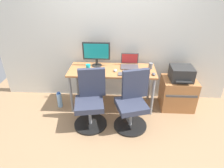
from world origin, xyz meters
TOP-DOWN VIEW (x-y plane):
  - ground_plane at (0.00, 0.00)m, footprint 5.28×5.28m
  - back_wall at (0.00, 0.38)m, footprint 4.40×0.04m
  - desk at (0.00, 0.00)m, footprint 1.51×0.59m
  - office_chair_left at (-0.32, -0.52)m, footprint 0.54×0.54m
  - office_chair_right at (0.35, -0.52)m, footprint 0.55×0.55m
  - side_cabinet at (1.20, 0.02)m, footprint 0.59×0.48m
  - printer at (1.20, 0.02)m, footprint 0.38×0.40m
  - water_bottle_on_floor at (-0.98, -0.10)m, footprint 0.09×0.09m
  - desktop_monitor at (-0.29, 0.16)m, footprint 0.48×0.18m
  - open_laptop at (0.31, 0.15)m, footprint 0.31×0.26m
  - keyboard_by_monitor at (-0.30, -0.17)m, footprint 0.34×0.12m
  - keyboard_by_laptop at (0.28, -0.19)m, footprint 0.34×0.12m
  - mouse_by_monitor at (0.69, -0.17)m, footprint 0.06×0.10m
  - mouse_by_laptop at (0.06, -0.07)m, footprint 0.06×0.10m
  - coffee_mug at (-0.42, -0.02)m, footprint 0.08×0.08m
  - pen_cup at (0.67, 0.07)m, footprint 0.07×0.07m
  - phone_near_monitor at (0.61, -0.06)m, footprint 0.07×0.14m

SIDE VIEW (x-z plane):
  - ground_plane at x=0.00m, z-range 0.00..0.00m
  - water_bottle_on_floor at x=-0.98m, z-range -0.01..0.30m
  - side_cabinet at x=1.20m, z-range 0.00..0.57m
  - office_chair_left at x=-0.32m, z-range -0.05..0.89m
  - office_chair_right at x=0.35m, z-range -0.05..0.89m
  - desk at x=0.00m, z-range 0.30..1.04m
  - printer at x=1.20m, z-range 0.57..0.81m
  - phone_near_monitor at x=0.61m, z-range 0.75..0.76m
  - keyboard_by_monitor at x=-0.30m, z-range 0.75..0.77m
  - keyboard_by_laptop at x=0.28m, z-range 0.75..0.77m
  - mouse_by_monitor at x=0.69m, z-range 0.75..0.78m
  - mouse_by_laptop at x=0.06m, z-range 0.75..0.78m
  - coffee_mug at x=-0.42m, z-range 0.75..0.84m
  - pen_cup at x=0.67m, z-range 0.75..0.85m
  - open_laptop at x=0.31m, z-range 0.69..0.92m
  - desktop_monitor at x=-0.29m, z-range 0.78..1.21m
  - back_wall at x=0.00m, z-range 0.00..2.60m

